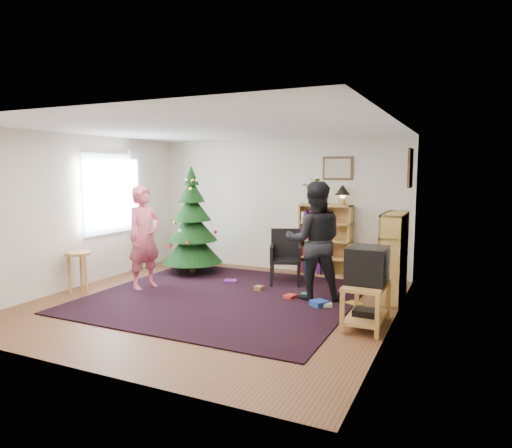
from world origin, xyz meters
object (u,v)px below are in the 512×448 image
at_px(potted_plant, 315,191).
at_px(person_standing, 144,238).
at_px(picture_back, 338,168).
at_px(armchair, 288,255).
at_px(stool, 78,261).
at_px(table_lamp, 343,191).
at_px(bookshelf_back, 325,240).
at_px(christmas_tree, 192,229).
at_px(tv_stand, 366,301).
at_px(person_by_chair, 315,241).
at_px(picture_right, 411,168).
at_px(bookshelf_right, 393,256).
at_px(crt_tv, 367,265).

bearing_deg(potted_plant, person_standing, -136.24).
distance_m(picture_back, potted_plant, 0.57).
height_order(armchair, stool, armchair).
distance_m(person_standing, table_lamp, 3.50).
distance_m(bookshelf_back, person_standing, 3.20).
distance_m(picture_back, table_lamp, 0.45).
bearing_deg(christmas_tree, potted_plant, 22.82).
bearing_deg(picture_back, christmas_tree, -157.59).
distance_m(tv_stand, person_by_chair, 1.40).
height_order(tv_stand, person_by_chair, person_by_chair).
distance_m(picture_back, christmas_tree, 2.88).
xyz_separation_m(picture_back, armchair, (-0.58, -0.96, -1.45)).
relative_size(stool, potted_plant, 1.35).
relative_size(person_standing, person_by_chair, 0.95).
bearing_deg(potted_plant, tv_stand, -59.31).
distance_m(picture_right, stool, 5.35).
bearing_deg(person_standing, person_by_chair, -65.84).
height_order(picture_back, tv_stand, picture_back).
bearing_deg(tv_stand, bookshelf_back, 117.07).
distance_m(christmas_tree, table_lamp, 2.82).
bearing_deg(armchair, stool, -165.43).
height_order(bookshelf_right, person_standing, person_standing).
bearing_deg(potted_plant, picture_right, -19.19).
bearing_deg(stool, person_standing, 39.88).
relative_size(bookshelf_right, table_lamp, 3.59).
bearing_deg(picture_back, crt_tv, -67.38).
bearing_deg(crt_tv, bookshelf_back, 117.02).
bearing_deg(bookshelf_back, christmas_tree, -159.00).
xyz_separation_m(picture_right, bookshelf_right, (-0.14, -0.50, -1.29)).
bearing_deg(picture_right, potted_plant, 160.81).
xyz_separation_m(picture_back, stool, (-3.35, -2.89, -1.45)).
xyz_separation_m(person_standing, potted_plant, (2.20, 2.11, 0.70)).
xyz_separation_m(bookshelf_right, potted_plant, (-1.56, 1.09, 0.88)).
bearing_deg(bookshelf_back, bookshelf_right, -38.82).
bearing_deg(picture_back, stool, -139.18).
xyz_separation_m(crt_tv, armchair, (-1.65, 1.60, -0.28)).
height_order(picture_back, christmas_tree, picture_back).
height_order(christmas_tree, stool, christmas_tree).
relative_size(armchair, person_standing, 0.55).
bearing_deg(crt_tv, table_lamp, 111.12).
xyz_separation_m(crt_tv, potted_plant, (-1.44, 2.43, 0.77)).
xyz_separation_m(picture_right, bookshelf_back, (-1.49, 0.59, -1.29)).
bearing_deg(crt_tv, armchair, 135.89).
relative_size(christmas_tree, person_by_chair, 1.14).
xyz_separation_m(bookshelf_right, crt_tv, (-0.12, -1.33, 0.11)).
bearing_deg(picture_right, crt_tv, -97.99).
distance_m(crt_tv, person_standing, 3.65).
relative_size(christmas_tree, stool, 3.09).
bearing_deg(stool, armchair, 34.88).
xyz_separation_m(picture_back, person_by_chair, (0.12, -1.70, -1.07)).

